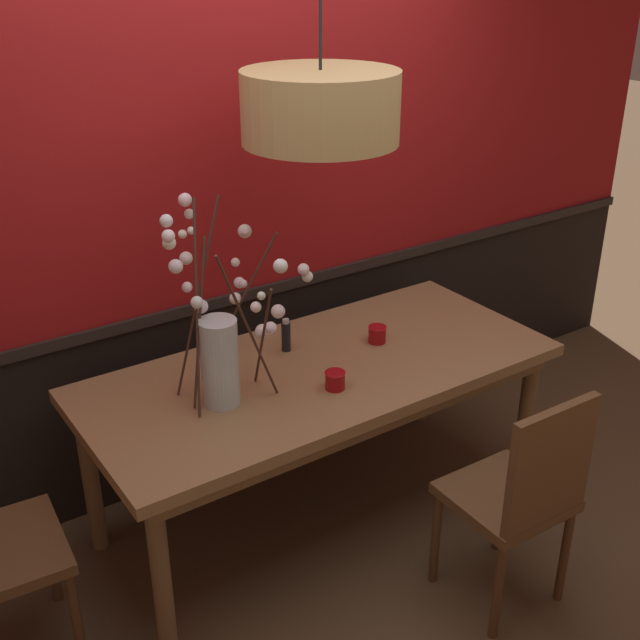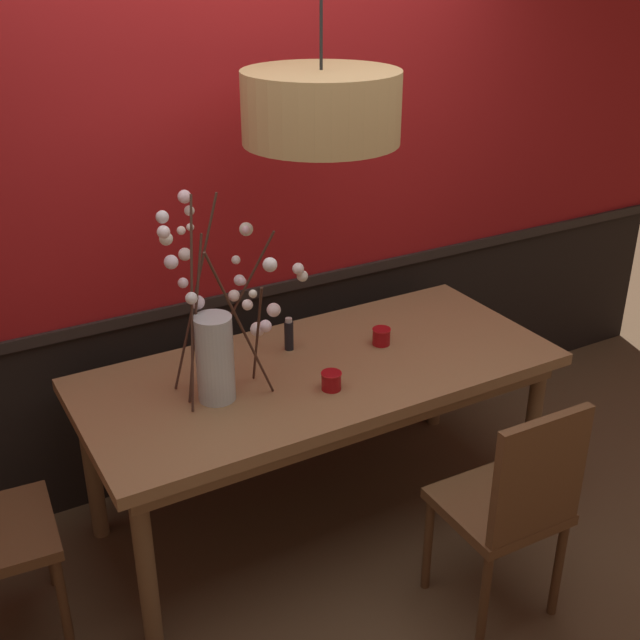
# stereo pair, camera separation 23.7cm
# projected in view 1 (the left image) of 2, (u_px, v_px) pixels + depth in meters

# --- Properties ---
(ground_plane) EXTENTS (24.00, 24.00, 0.00)m
(ground_plane) POSITION_uv_depth(u_px,v_px,m) (320.00, 512.00, 3.70)
(ground_plane) COLOR brown
(back_wall) EXTENTS (5.32, 0.14, 2.89)m
(back_wall) POSITION_uv_depth(u_px,v_px,m) (237.00, 178.00, 3.57)
(back_wall) COLOR black
(back_wall) RESTS_ON ground
(dining_table) EXTENTS (2.02, 0.90, 0.77)m
(dining_table) POSITION_uv_depth(u_px,v_px,m) (320.00, 384.00, 3.40)
(dining_table) COLOR #997047
(dining_table) RESTS_ON ground
(chair_near_side_right) EXTENTS (0.43, 0.42, 0.96)m
(chair_near_side_right) POSITION_uv_depth(u_px,v_px,m) (522.00, 492.00, 2.98)
(chair_near_side_right) COLOR brown
(chair_near_side_right) RESTS_ON ground
(chair_far_side_right) EXTENTS (0.47, 0.45, 0.93)m
(chair_far_side_right) POSITION_uv_depth(u_px,v_px,m) (283.00, 328.00, 4.28)
(chair_far_side_right) COLOR brown
(chair_far_side_right) RESTS_ON ground
(chair_far_side_left) EXTENTS (0.41, 0.39, 0.96)m
(chair_far_side_left) POSITION_uv_depth(u_px,v_px,m) (178.00, 353.00, 3.98)
(chair_far_side_left) COLOR brown
(chair_far_side_left) RESTS_ON ground
(vase_with_blossoms) EXTENTS (0.49, 0.56, 0.80)m
(vase_with_blossoms) POSITION_uv_depth(u_px,v_px,m) (221.00, 346.00, 3.02)
(vase_with_blossoms) COLOR silver
(vase_with_blossoms) RESTS_ON dining_table
(candle_holder_nearer_center) EXTENTS (0.08, 0.08, 0.08)m
(candle_holder_nearer_center) POSITION_uv_depth(u_px,v_px,m) (335.00, 380.00, 3.19)
(candle_holder_nearer_center) COLOR #9E0F14
(candle_holder_nearer_center) RESTS_ON dining_table
(candle_holder_nearer_edge) EXTENTS (0.08, 0.08, 0.08)m
(candle_holder_nearer_edge) POSITION_uv_depth(u_px,v_px,m) (377.00, 334.00, 3.56)
(candle_holder_nearer_edge) COLOR #9E0F14
(candle_holder_nearer_edge) RESTS_ON dining_table
(condiment_bottle) EXTENTS (0.04, 0.04, 0.15)m
(condiment_bottle) POSITION_uv_depth(u_px,v_px,m) (286.00, 336.00, 3.47)
(condiment_bottle) COLOR black
(condiment_bottle) RESTS_ON dining_table
(pendant_lamp) EXTENTS (0.59, 0.59, 1.18)m
(pendant_lamp) POSITION_uv_depth(u_px,v_px,m) (320.00, 107.00, 2.94)
(pendant_lamp) COLOR tan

